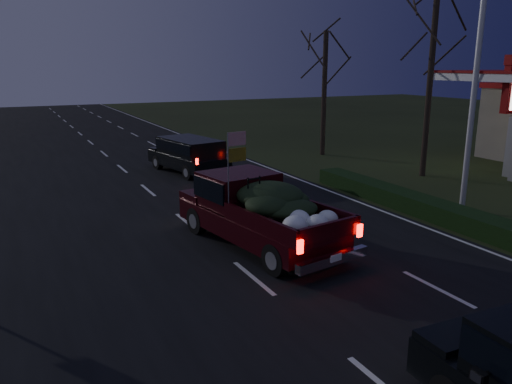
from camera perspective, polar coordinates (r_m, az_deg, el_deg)
name	(u,v)px	position (r m, az deg, el deg)	size (l,w,h in m)	color
ground	(253,279)	(12.54, -0.29, -9.86)	(120.00, 120.00, 0.00)	black
road_asphalt	(253,278)	(12.53, -0.29, -9.82)	(14.00, 120.00, 0.02)	black
hedge_row	(407,201)	(19.10, 16.91, -0.98)	(1.00, 10.00, 0.60)	black
light_pole	(478,54)	(19.05, 24.04, 14.17)	(0.50, 0.90, 9.16)	silver
bare_tree_mid	(434,37)	(24.66, 19.65, 16.35)	(3.60, 3.60, 8.50)	black
bare_tree_far	(325,63)	(29.37, 7.91, 14.37)	(3.60, 3.60, 7.00)	black
pickup_truck	(258,207)	(14.45, 0.25, -1.77)	(3.07, 6.02, 3.02)	black
lead_suv	(189,152)	(24.56, -7.64, 4.59)	(2.83, 5.06, 1.37)	black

